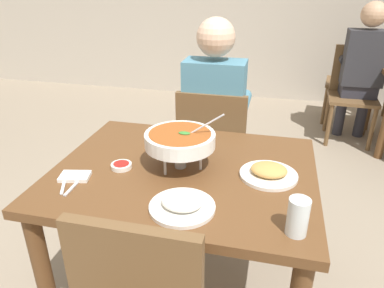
{
  "coord_description": "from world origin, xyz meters",
  "views": [
    {
      "loc": [
        0.35,
        -1.32,
        1.52
      ],
      "look_at": [
        0.0,
        0.15,
        0.81
      ],
      "focal_mm": 33.76,
      "sensor_mm": 36.0,
      "label": 1
    }
  ],
  "objects_px": {
    "chair_bg_left": "(353,88)",
    "diner_main": "(215,111)",
    "dining_table_main": "(184,192)",
    "rice_plate": "(182,204)",
    "appetizer_plate": "(269,172)",
    "chair_bg_window": "(358,77)",
    "sauce_dish": "(121,166)",
    "chair_diner_main": "(213,148)",
    "curry_bowl": "(180,140)",
    "drink_glass": "(298,219)",
    "patron_bg_left": "(363,65)"
  },
  "relations": [
    {
      "from": "chair_bg_left",
      "to": "diner_main",
      "type": "bearing_deg",
      "value": -124.44
    },
    {
      "from": "diner_main",
      "to": "dining_table_main",
      "type": "bearing_deg",
      "value": -90.0
    },
    {
      "from": "rice_plate",
      "to": "dining_table_main",
      "type": "bearing_deg",
      "value": 103.3
    },
    {
      "from": "appetizer_plate",
      "to": "chair_bg_window",
      "type": "xyz_separation_m",
      "value": [
        0.84,
        2.78,
        -0.27
      ]
    },
    {
      "from": "dining_table_main",
      "to": "rice_plate",
      "type": "xyz_separation_m",
      "value": [
        0.07,
        -0.29,
        0.14
      ]
    },
    {
      "from": "appetizer_plate",
      "to": "sauce_dish",
      "type": "relative_size",
      "value": 2.67
    },
    {
      "from": "appetizer_plate",
      "to": "chair_bg_left",
      "type": "distance_m",
      "value": 2.46
    },
    {
      "from": "chair_diner_main",
      "to": "chair_bg_left",
      "type": "height_order",
      "value": "same"
    },
    {
      "from": "rice_plate",
      "to": "appetizer_plate",
      "type": "bearing_deg",
      "value": 46.16
    },
    {
      "from": "chair_diner_main",
      "to": "curry_bowl",
      "type": "bearing_deg",
      "value": -91.55
    },
    {
      "from": "chair_bg_left",
      "to": "drink_glass",
      "type": "bearing_deg",
      "value": -103.13
    },
    {
      "from": "appetizer_plate",
      "to": "patron_bg_left",
      "type": "height_order",
      "value": "patron_bg_left"
    },
    {
      "from": "curry_bowl",
      "to": "chair_diner_main",
      "type": "bearing_deg",
      "value": 88.45
    },
    {
      "from": "drink_glass",
      "to": "diner_main",
      "type": "bearing_deg",
      "value": 112.88
    },
    {
      "from": "patron_bg_left",
      "to": "curry_bowl",
      "type": "bearing_deg",
      "value": -116.42
    },
    {
      "from": "drink_glass",
      "to": "patron_bg_left",
      "type": "xyz_separation_m",
      "value": [
        0.66,
        2.64,
        -0.07
      ]
    },
    {
      "from": "chair_bg_left",
      "to": "chair_bg_window",
      "type": "height_order",
      "value": "same"
    },
    {
      "from": "sauce_dish",
      "to": "patron_bg_left",
      "type": "relative_size",
      "value": 0.07
    },
    {
      "from": "dining_table_main",
      "to": "chair_bg_left",
      "type": "xyz_separation_m",
      "value": [
        1.09,
        2.35,
        -0.13
      ]
    },
    {
      "from": "diner_main",
      "to": "curry_bowl",
      "type": "xyz_separation_m",
      "value": [
        -0.02,
        -0.75,
        0.14
      ]
    },
    {
      "from": "sauce_dish",
      "to": "chair_bg_left",
      "type": "relative_size",
      "value": 0.1
    },
    {
      "from": "rice_plate",
      "to": "chair_bg_left",
      "type": "relative_size",
      "value": 0.27
    },
    {
      "from": "dining_table_main",
      "to": "rice_plate",
      "type": "height_order",
      "value": "rice_plate"
    },
    {
      "from": "sauce_dish",
      "to": "chair_bg_window",
      "type": "distance_m",
      "value": 3.22
    },
    {
      "from": "diner_main",
      "to": "chair_diner_main",
      "type": "bearing_deg",
      "value": -90.0
    },
    {
      "from": "chair_diner_main",
      "to": "diner_main",
      "type": "bearing_deg",
      "value": 90.0
    },
    {
      "from": "chair_bg_left",
      "to": "sauce_dish",
      "type": "bearing_deg",
      "value": -119.38
    },
    {
      "from": "dining_table_main",
      "to": "appetizer_plate",
      "type": "bearing_deg",
      "value": 2.83
    },
    {
      "from": "diner_main",
      "to": "chair_bg_window",
      "type": "xyz_separation_m",
      "value": [
        1.2,
        2.04,
        -0.24
      ]
    },
    {
      "from": "rice_plate",
      "to": "chair_bg_window",
      "type": "height_order",
      "value": "chair_bg_window"
    },
    {
      "from": "curry_bowl",
      "to": "sauce_dish",
      "type": "distance_m",
      "value": 0.28
    },
    {
      "from": "chair_diner_main",
      "to": "diner_main",
      "type": "distance_m",
      "value": 0.24
    },
    {
      "from": "diner_main",
      "to": "drink_glass",
      "type": "height_order",
      "value": "diner_main"
    },
    {
      "from": "chair_bg_left",
      "to": "patron_bg_left",
      "type": "height_order",
      "value": "patron_bg_left"
    },
    {
      "from": "diner_main",
      "to": "appetizer_plate",
      "type": "relative_size",
      "value": 5.46
    },
    {
      "from": "rice_plate",
      "to": "sauce_dish",
      "type": "bearing_deg",
      "value": 145.37
    },
    {
      "from": "appetizer_plate",
      "to": "chair_diner_main",
      "type": "bearing_deg",
      "value": 116.7
    },
    {
      "from": "diner_main",
      "to": "rice_plate",
      "type": "bearing_deg",
      "value": -86.32
    },
    {
      "from": "drink_glass",
      "to": "sauce_dish",
      "type": "bearing_deg",
      "value": 159.34
    },
    {
      "from": "chair_diner_main",
      "to": "sauce_dish",
      "type": "xyz_separation_m",
      "value": [
        -0.27,
        -0.79,
        0.26
      ]
    },
    {
      "from": "diner_main",
      "to": "curry_bowl",
      "type": "distance_m",
      "value": 0.76
    },
    {
      "from": "dining_table_main",
      "to": "drink_glass",
      "type": "xyz_separation_m",
      "value": [
        0.46,
        -0.33,
        0.18
      ]
    },
    {
      "from": "curry_bowl",
      "to": "drink_glass",
      "type": "distance_m",
      "value": 0.6
    },
    {
      "from": "sauce_dish",
      "to": "diner_main",
      "type": "bearing_deg",
      "value": 71.96
    },
    {
      "from": "dining_table_main",
      "to": "sauce_dish",
      "type": "distance_m",
      "value": 0.3
    },
    {
      "from": "dining_table_main",
      "to": "chair_diner_main",
      "type": "relative_size",
      "value": 1.24
    },
    {
      "from": "chair_bg_window",
      "to": "diner_main",
      "type": "bearing_deg",
      "value": -120.6
    },
    {
      "from": "rice_plate",
      "to": "curry_bowl",
      "type": "bearing_deg",
      "value": 106.22
    },
    {
      "from": "chair_diner_main",
      "to": "chair_bg_window",
      "type": "relative_size",
      "value": 1.0
    },
    {
      "from": "appetizer_plate",
      "to": "drink_glass",
      "type": "distance_m",
      "value": 0.36
    }
  ]
}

